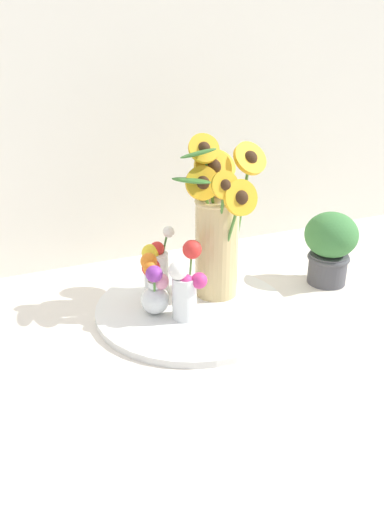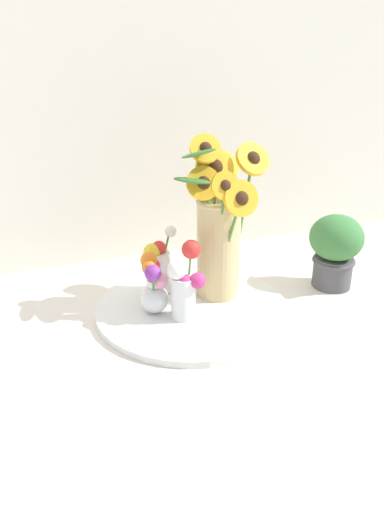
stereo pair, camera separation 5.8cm
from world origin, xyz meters
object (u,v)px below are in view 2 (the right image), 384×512
(serving_tray, at_px, (192,308))
(vase_small_center, at_px, (186,284))
(mason_jar_sunflowers, at_px, (219,230))
(vase_bulb_right, at_px, (154,284))
(vase_small_back, at_px, (158,266))
(potted_plant, at_px, (335,248))

(serving_tray, relative_size, vase_small_center, 2.56)
(mason_jar_sunflowers, bearing_deg, vase_small_center, -144.41)
(vase_bulb_right, bearing_deg, vase_small_center, -40.31)
(serving_tray, distance_m, vase_bulb_right, 0.12)
(vase_bulb_right, bearing_deg, serving_tray, -4.56)
(serving_tray, height_order, vase_bulb_right, vase_bulb_right)
(serving_tray, bearing_deg, vase_small_back, 118.24)
(serving_tray, bearing_deg, potted_plant, 0.17)
(serving_tray, xyz_separation_m, vase_bulb_right, (-0.09, 0.01, 0.08))
(mason_jar_sunflowers, xyz_separation_m, potted_plant, (0.31, -0.04, -0.08))
(vase_small_back, bearing_deg, potted_plant, -12.40)
(mason_jar_sunflowers, distance_m, potted_plant, 0.33)
(vase_small_center, distance_m, potted_plant, 0.43)
(vase_small_center, xyz_separation_m, potted_plant, (0.43, 0.05, 0.01))
(potted_plant, bearing_deg, vase_small_center, -173.96)
(vase_bulb_right, xyz_separation_m, potted_plant, (0.49, -0.01, 0.02))
(mason_jar_sunflowers, distance_m, vase_small_center, 0.16)
(serving_tray, xyz_separation_m, vase_small_back, (-0.05, 0.10, 0.08))
(serving_tray, distance_m, potted_plant, 0.41)
(mason_jar_sunflowers, height_order, potted_plant, mason_jar_sunflowers)
(mason_jar_sunflowers, relative_size, vase_small_back, 2.36)
(vase_small_back, xyz_separation_m, potted_plant, (0.45, -0.10, 0.02))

